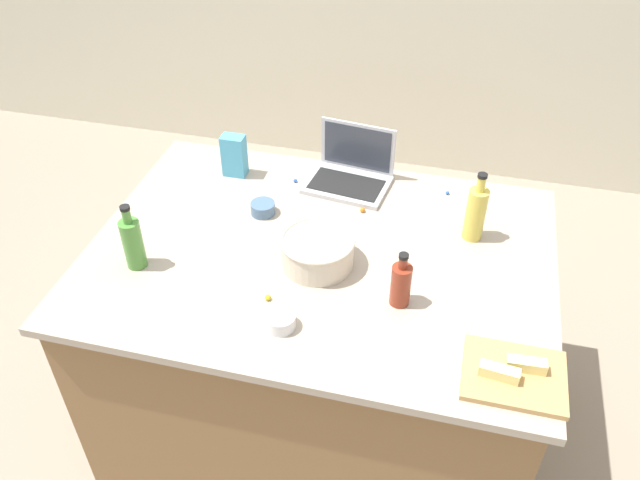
# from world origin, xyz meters

# --- Properties ---
(ground_plane) EXTENTS (12.00, 12.00, 0.00)m
(ground_plane) POSITION_xyz_m (0.00, 0.00, 0.00)
(ground_plane) COLOR gray
(island_counter) EXTENTS (1.58, 1.14, 0.90)m
(island_counter) POSITION_xyz_m (0.00, 0.00, 0.45)
(island_counter) COLOR olive
(island_counter) RESTS_ON ground
(laptop) EXTENTS (0.34, 0.27, 0.22)m
(laptop) POSITION_xyz_m (0.01, 0.44, 0.95)
(laptop) COLOR #B7B7BC
(laptop) RESTS_ON island_counter
(mixing_bowl_large) EXTENTS (0.25, 0.25, 0.11)m
(mixing_bowl_large) POSITION_xyz_m (0.01, -0.06, 0.96)
(mixing_bowl_large) COLOR beige
(mixing_bowl_large) RESTS_ON island_counter
(bottle_soy) EXTENTS (0.06, 0.06, 0.19)m
(bottle_soy) POSITION_xyz_m (0.30, -0.18, 0.98)
(bottle_soy) COLOR maroon
(bottle_soy) RESTS_ON island_counter
(bottle_olive) EXTENTS (0.07, 0.07, 0.24)m
(bottle_olive) POSITION_xyz_m (-0.57, -0.21, 1.00)
(bottle_olive) COLOR #4C8C38
(bottle_olive) RESTS_ON island_counter
(bottle_oil) EXTENTS (0.07, 0.07, 0.26)m
(bottle_oil) POSITION_xyz_m (0.50, 0.21, 1.01)
(bottle_oil) COLOR #DBC64C
(bottle_oil) RESTS_ON island_counter
(cutting_board) EXTENTS (0.28, 0.23, 0.02)m
(cutting_board) POSITION_xyz_m (0.65, -0.40, 0.91)
(cutting_board) COLOR tan
(cutting_board) RESTS_ON island_counter
(butter_stick_left) EXTENTS (0.11, 0.05, 0.04)m
(butter_stick_left) POSITION_xyz_m (0.61, -0.42, 0.94)
(butter_stick_left) COLOR #F4E58C
(butter_stick_left) RESTS_ON cutting_board
(butter_stick_right) EXTENTS (0.11, 0.04, 0.04)m
(butter_stick_right) POSITION_xyz_m (0.68, -0.37, 0.94)
(butter_stick_right) COLOR #F4E58C
(butter_stick_right) RESTS_ON cutting_board
(ramekin_small) EXTENTS (0.09, 0.09, 0.05)m
(ramekin_small) POSITION_xyz_m (-0.03, -0.37, 0.92)
(ramekin_small) COLOR white
(ramekin_small) RESTS_ON island_counter
(ramekin_medium) EXTENTS (0.09, 0.09, 0.04)m
(ramekin_medium) POSITION_xyz_m (-0.26, 0.16, 0.92)
(ramekin_medium) COLOR slate
(ramekin_medium) RESTS_ON island_counter
(candy_bag) EXTENTS (0.09, 0.06, 0.17)m
(candy_bag) POSITION_xyz_m (-0.44, 0.39, 0.99)
(candy_bag) COLOR #4CA5CC
(candy_bag) RESTS_ON island_counter
(candy_0) EXTENTS (0.02, 0.02, 0.02)m
(candy_0) POSITION_xyz_m (0.10, 0.26, 0.91)
(candy_0) COLOR orange
(candy_0) RESTS_ON island_counter
(candy_1) EXTENTS (0.01, 0.01, 0.01)m
(candy_1) POSITION_xyz_m (-0.20, 0.39, 0.91)
(candy_1) COLOR blue
(candy_1) RESTS_ON island_counter
(candy_3) EXTENTS (0.01, 0.01, 0.01)m
(candy_3) POSITION_xyz_m (0.39, 0.45, 0.91)
(candy_3) COLOR blue
(candy_3) RESTS_ON island_counter
(candy_4) EXTENTS (0.02, 0.02, 0.02)m
(candy_4) POSITION_xyz_m (0.08, 0.08, 0.91)
(candy_4) COLOR orange
(candy_4) RESTS_ON island_counter
(candy_6) EXTENTS (0.02, 0.02, 0.02)m
(candy_6) POSITION_xyz_m (0.07, 0.37, 0.91)
(candy_6) COLOR blue
(candy_6) RESTS_ON island_counter
(candy_7) EXTENTS (0.02, 0.02, 0.02)m
(candy_7) POSITION_xyz_m (-0.10, -0.27, 0.91)
(candy_7) COLOR yellow
(candy_7) RESTS_ON island_counter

